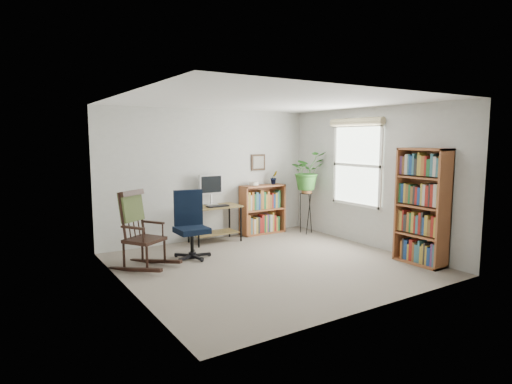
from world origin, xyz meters
TOP-DOWN VIEW (x-y plane):
  - floor at (0.00, 0.00)m, footprint 4.20×4.00m
  - ceiling at (0.00, 0.00)m, footprint 4.20×4.00m
  - wall_back at (0.00, 2.00)m, footprint 4.20×0.00m
  - wall_front at (0.00, -2.00)m, footprint 4.20×0.00m
  - wall_left at (-2.10, 0.00)m, footprint 0.00×4.00m
  - wall_right at (2.10, 0.00)m, footprint 0.00×4.00m
  - window at (2.06, 0.30)m, footprint 0.12×1.20m
  - desk at (-0.06, 1.70)m, footprint 0.92×0.51m
  - monitor at (-0.06, 1.84)m, footprint 0.46×0.16m
  - keyboard at (-0.06, 1.58)m, footprint 0.40×0.15m
  - office_chair at (-0.85, 0.93)m, footprint 0.69×0.69m
  - rocking_chair at (-1.64, 0.83)m, footprint 1.03×1.16m
  - low_bookshelf at (1.06, 1.82)m, footprint 0.92×0.31m
  - tall_bookshelf at (1.92, -1.18)m, footprint 0.33×0.76m
  - plant_stand at (1.80, 1.36)m, footprint 0.33×0.33m
  - spider_plant at (1.80, 1.36)m, footprint 1.69×1.88m
  - potted_plant_small at (1.34, 1.83)m, footprint 0.13×0.24m
  - framed_picture at (1.06, 1.97)m, footprint 0.32×0.04m

SIDE VIEW (x-z plane):
  - floor at x=0.00m, z-range 0.00..0.00m
  - desk at x=-0.06m, z-range 0.00..0.66m
  - plant_stand at x=1.80m, z-range 0.00..0.94m
  - low_bookshelf at x=1.06m, z-range 0.00..0.97m
  - office_chair at x=-0.85m, z-range 0.00..1.08m
  - rocking_chair at x=-1.64m, z-range 0.00..1.15m
  - keyboard at x=-0.06m, z-range 0.66..0.69m
  - tall_bookshelf at x=1.92m, z-range 0.00..1.73m
  - monitor at x=-0.06m, z-range 0.66..1.22m
  - potted_plant_small at x=1.34m, z-range 0.97..1.07m
  - wall_back at x=0.00m, z-range 0.00..2.40m
  - wall_front at x=0.00m, z-range 0.00..2.40m
  - wall_left at x=-2.10m, z-range 0.00..2.40m
  - wall_right at x=2.10m, z-range 0.00..2.40m
  - window at x=2.06m, z-range 0.65..2.15m
  - framed_picture at x=1.06m, z-range 1.24..1.56m
  - spider_plant at x=1.80m, z-range 0.87..2.34m
  - ceiling at x=0.00m, z-range 2.40..2.40m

